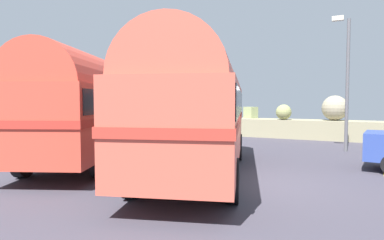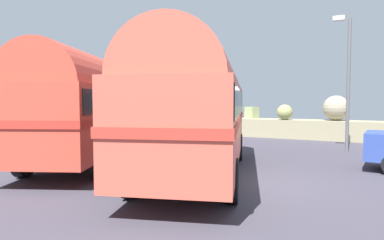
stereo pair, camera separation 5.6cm
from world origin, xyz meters
The scene contains 5 objects.
ground centered at (0.00, 0.00, 0.01)m, with size 32.00×26.00×0.02m.
breakwater centered at (0.31, 11.79, 0.73)m, with size 31.36×2.37×2.50m.
vintage_coach centered at (-1.59, 0.31, 2.05)m, with size 5.02×8.90×3.70m.
second_coach centered at (-5.87, 0.51, 2.05)m, with size 5.75×8.80×3.70m.
lamp_post centered at (1.96, 7.13, 3.22)m, with size 0.67×0.83×5.64m.
Camera 2 is at (2.78, -8.26, 2.16)m, focal length 30.94 mm.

